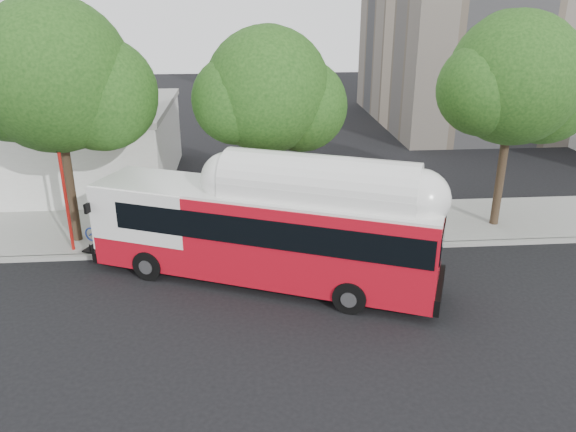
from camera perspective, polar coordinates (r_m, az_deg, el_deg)
name	(u,v)px	position (r m, az deg, el deg)	size (l,w,h in m)	color
ground	(308,300)	(19.20, 2.03, -8.52)	(120.00, 120.00, 0.00)	black
sidewalk	(291,225)	(24.98, 0.33, -0.92)	(60.00, 5.00, 0.15)	gray
curb_strip	(297,250)	(22.61, 0.90, -3.43)	(60.00, 0.30, 0.15)	gray
red_curb_segment	(222,252)	(22.54, -6.73, -3.65)	(10.00, 0.32, 0.16)	maroon
street_tree_left	(68,81)	(23.20, -21.45, 12.64)	(6.67, 5.80, 9.74)	#2D2116
street_tree_mid	(278,95)	(22.91, -1.06, 12.21)	(5.75, 5.00, 8.62)	#2D2116
street_tree_right	(523,84)	(25.36, 22.80, 12.29)	(6.21, 5.40, 9.18)	#2D2116
low_commercial_bldg	(20,144)	(33.61, -25.59, 6.58)	(16.20, 10.20, 4.25)	silver
transit_bus	(265,234)	(19.66, -2.37, -1.87)	(12.96, 7.13, 3.87)	red
signal_pole	(66,199)	(23.28, -21.64, 1.62)	(0.13, 0.42, 4.46)	red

